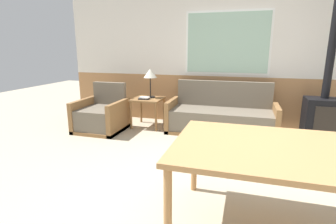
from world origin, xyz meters
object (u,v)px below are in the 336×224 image
(side_table, at_px, (148,103))
(dining_table, at_px, (282,155))
(wood_stove, at_px, (324,108))
(armchair, at_px, (102,116))
(couch, at_px, (221,118))
(table_lamp, at_px, (150,75))

(side_table, xyz_separation_m, dining_table, (2.07, -2.54, 0.22))
(side_table, relative_size, wood_stove, 0.23)
(armchair, bearing_deg, wood_stove, 4.83)
(dining_table, bearing_deg, armchair, 143.39)
(couch, distance_m, armchair, 2.17)
(couch, relative_size, wood_stove, 0.79)
(couch, relative_size, dining_table, 1.14)
(couch, bearing_deg, wood_stove, 1.28)
(armchair, xyz_separation_m, wood_stove, (3.72, 0.51, 0.30))
(side_table, relative_size, dining_table, 0.33)
(couch, height_order, dining_table, couch)
(table_lamp, bearing_deg, couch, -3.26)
(side_table, relative_size, table_lamp, 1.00)
(couch, xyz_separation_m, table_lamp, (-1.36, 0.08, 0.72))
(dining_table, bearing_deg, side_table, 129.15)
(couch, bearing_deg, table_lamp, 176.74)
(wood_stove, bearing_deg, table_lamp, 179.19)
(table_lamp, xyz_separation_m, wood_stove, (2.97, -0.04, -0.44))
(couch, distance_m, wood_stove, 1.63)
(table_lamp, bearing_deg, wood_stove, -0.81)
(armchair, relative_size, wood_stove, 0.36)
(couch, bearing_deg, dining_table, -75.00)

